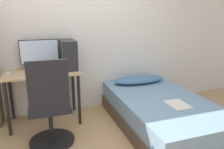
# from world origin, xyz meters

# --- Properties ---
(wall_back) EXTENTS (8.00, 0.05, 2.50)m
(wall_back) POSITION_xyz_m (0.00, 1.50, 1.25)
(wall_back) COLOR silver
(wall_back) RESTS_ON ground_plane
(desk) EXTENTS (1.03, 0.60, 0.77)m
(desk) POSITION_xyz_m (-0.52, 1.18, 0.64)
(desk) COLOR tan
(desk) RESTS_ON ground_plane
(office_chair) EXTENTS (0.55, 0.55, 1.10)m
(office_chair) POSITION_xyz_m (-0.47, 0.51, 0.42)
(office_chair) COLOR black
(office_chair) RESTS_ON ground_plane
(bed) EXTENTS (1.15, 1.99, 0.43)m
(bed) POSITION_xyz_m (1.03, 0.48, 0.21)
(bed) COLOR #4C3D2D
(bed) RESTS_ON ground_plane
(pillow) EXTENTS (0.88, 0.36, 0.11)m
(pillow) POSITION_xyz_m (1.03, 1.22, 0.49)
(pillow) COLOR teal
(pillow) RESTS_ON bed
(magazine) EXTENTS (0.24, 0.32, 0.01)m
(magazine) POSITION_xyz_m (1.09, 0.21, 0.44)
(magazine) COLOR silver
(magazine) RESTS_ON bed
(monitor) EXTENTS (0.55, 0.18, 0.43)m
(monitor) POSITION_xyz_m (-0.52, 1.37, 1.00)
(monitor) COLOR black
(monitor) RESTS_ON desk
(keyboard) EXTENTS (0.41, 0.13, 0.02)m
(keyboard) POSITION_xyz_m (-0.51, 1.06, 0.78)
(keyboard) COLOR #33477A
(keyboard) RESTS_ON desk
(pc_tower) EXTENTS (0.21, 0.43, 0.42)m
(pc_tower) POSITION_xyz_m (-0.12, 1.24, 0.98)
(pc_tower) COLOR #232328
(pc_tower) RESTS_ON desk
(mouse) EXTENTS (0.06, 0.09, 0.02)m
(mouse) POSITION_xyz_m (-0.26, 1.06, 0.78)
(mouse) COLOR silver
(mouse) RESTS_ON desk
(phone) EXTENTS (0.07, 0.14, 0.01)m
(phone) POSITION_xyz_m (-0.95, 1.25, 0.77)
(phone) COLOR #B7B7BC
(phone) RESTS_ON desk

